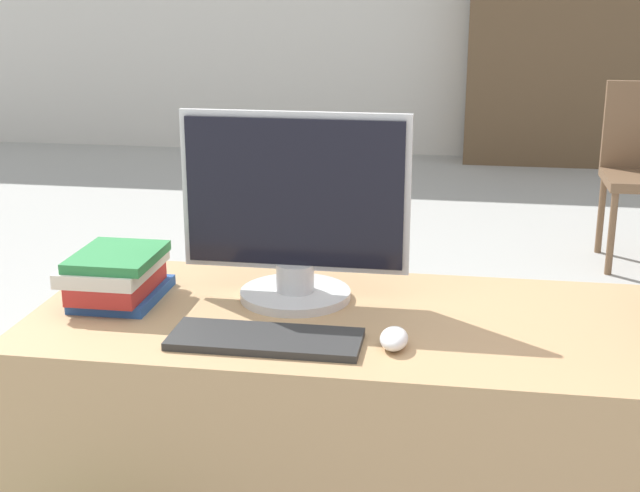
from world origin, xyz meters
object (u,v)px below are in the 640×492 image
object	(u,v)px
keyboard	(266,339)
book_stack	(117,275)
monitor	(295,214)
mouse	(394,339)

from	to	relation	value
keyboard	book_stack	xyz separation A→B (m)	(-0.39, 0.19, 0.05)
book_stack	keyboard	bearing A→B (deg)	-26.04
monitor	mouse	xyz separation A→B (m)	(0.25, -0.25, -0.18)
mouse	keyboard	bearing A→B (deg)	-176.17
mouse	book_stack	distance (m)	0.68
monitor	mouse	bearing A→B (deg)	-45.23
keyboard	mouse	distance (m)	0.26
monitor	book_stack	xyz separation A→B (m)	(-0.40, -0.08, -0.14)
book_stack	monitor	bearing A→B (deg)	10.98
keyboard	book_stack	distance (m)	0.44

